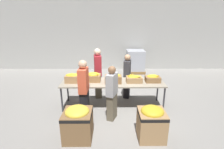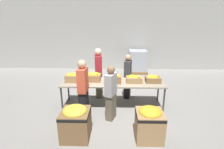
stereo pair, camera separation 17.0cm
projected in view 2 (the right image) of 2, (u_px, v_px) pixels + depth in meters
name	position (u px, v px, depth m)	size (l,w,h in m)	color
ground_plane	(113.00, 106.00, 5.60)	(30.00, 30.00, 0.00)	gray
wall_back	(115.00, 32.00, 9.10)	(16.00, 0.08, 4.00)	#B7B7B2
sorting_table	(113.00, 83.00, 5.37)	(3.13, 0.86, 0.81)	#9E937F
banana_box_0	(72.00, 77.00, 5.33)	(0.40, 0.30, 0.30)	tan
banana_box_1	(93.00, 77.00, 5.39)	(0.44, 0.34, 0.29)	#A37A4C
banana_box_2	(113.00, 78.00, 5.25)	(0.50, 0.32, 0.30)	olive
banana_box_3	(134.00, 79.00, 5.28)	(0.48, 0.34, 0.24)	tan
banana_box_4	(153.00, 79.00, 5.30)	(0.44, 0.32, 0.23)	olive
volunteer_0	(128.00, 77.00, 6.00)	(0.29, 0.45, 1.53)	black
volunteer_1	(111.00, 94.00, 4.67)	(0.33, 0.45, 1.51)	#6B604C
volunteer_2	(99.00, 73.00, 6.05)	(0.29, 0.49, 1.72)	#6B604C
volunteer_3	(83.00, 90.00, 4.74)	(0.24, 0.45, 1.65)	black
donation_bin_0	(76.00, 121.00, 4.00)	(0.64, 0.64, 0.80)	olive
donation_bin_1	(149.00, 122.00, 3.96)	(0.61, 0.61, 0.79)	tan
pallet_stack_0	(138.00, 62.00, 8.93)	(0.95, 0.95, 1.14)	olive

